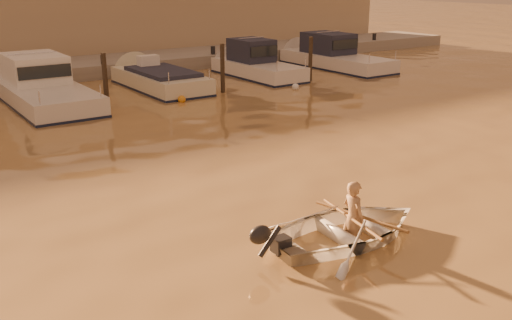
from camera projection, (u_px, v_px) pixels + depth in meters
ground_plane at (394, 245)px, 10.37m from camera, size 160.00×160.00×0.00m
dinghy at (348, 229)px, 10.51m from camera, size 3.34×2.50×0.66m
person at (353, 218)px, 10.49m from camera, size 0.38×0.55×1.43m
outboard_motor at (280, 245)px, 9.76m from camera, size 0.93×0.46×0.70m
oar_port at (359, 216)px, 10.56m from camera, size 0.35×2.09×0.13m
oar_starboard at (351, 218)px, 10.47m from camera, size 0.57×2.05×0.13m
moored_boat_2 at (42, 86)px, 21.65m from camera, size 2.51×8.34×1.75m
moored_boat_3 at (160, 83)px, 24.43m from camera, size 2.23×6.38×0.95m
moored_boat_4 at (258, 64)px, 27.06m from camera, size 1.97×6.19×1.75m
moored_boat_5 at (336, 56)px, 29.76m from camera, size 2.26×7.57×1.75m
piling_2 at (106, 83)px, 20.77m from camera, size 0.18×0.18×2.20m
piling_3 at (223, 71)px, 23.47m from camera, size 0.18×0.18×2.20m
piling_4 at (310, 61)px, 26.01m from camera, size 0.18×0.18×2.20m
fender_c at (47, 121)px, 18.64m from camera, size 0.30×0.30×0.30m
fender_d at (182, 99)px, 21.92m from camera, size 0.30×0.30×0.30m
fender_e at (295, 87)px, 24.34m from camera, size 0.30×0.30×0.30m
quay at (52, 74)px, 27.13m from camera, size 52.00×4.00×1.00m
waterfront_building at (18, 19)px, 30.73m from camera, size 46.00×7.00×4.80m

